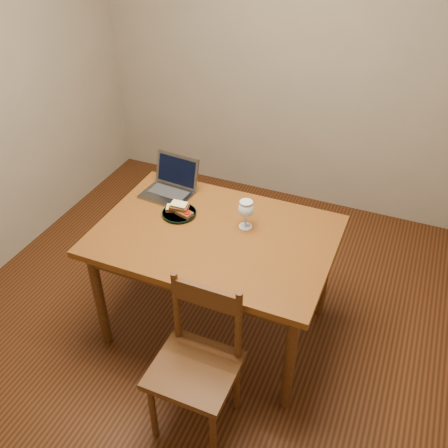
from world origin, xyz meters
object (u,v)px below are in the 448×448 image
at_px(plate, 179,213).
at_px(chair, 196,359).
at_px(table, 215,245).
at_px(laptop, 171,183).
at_px(milk_glass, 246,214).

bearing_deg(plate, chair, -58.37).
xyz_separation_m(table, laptop, (-0.42, 0.29, 0.14)).
relative_size(plate, laptop, 0.63).
relative_size(plate, milk_glass, 1.16).
bearing_deg(table, plate, 162.94).
height_order(chair, laptop, laptop).
xyz_separation_m(table, plate, (-0.26, 0.08, 0.09)).
distance_m(chair, laptop, 1.13).
bearing_deg(milk_glass, chair, -87.13).
height_order(chair, plate, chair).
bearing_deg(laptop, chair, -51.94).
bearing_deg(milk_glass, laptop, 162.96).
bearing_deg(plate, table, -17.06).
bearing_deg(plate, laptop, 126.93).
bearing_deg(table, milk_glass, 41.49).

